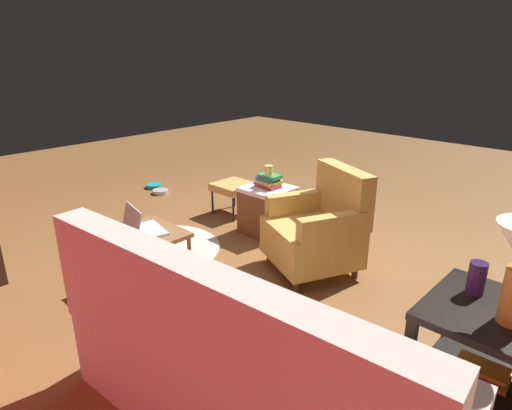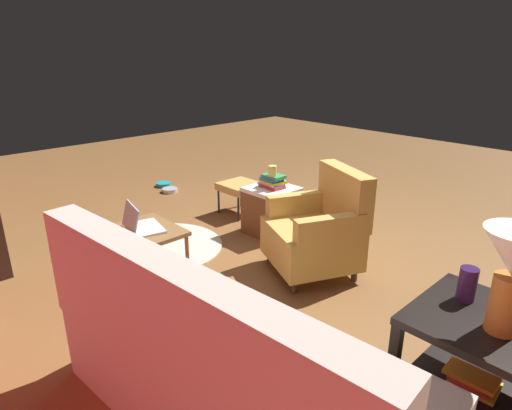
% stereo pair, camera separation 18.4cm
% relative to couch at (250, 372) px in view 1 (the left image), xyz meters
% --- Properties ---
extents(ground, '(12.00, 12.00, 0.00)m').
position_rel_couch_xyz_m(ground, '(1.19, -1.72, -0.33)').
color(ground, brown).
extents(couch, '(1.96, 1.00, 1.00)m').
position_rel_couch_xyz_m(couch, '(0.00, 0.00, 0.00)').
color(couch, beige).
rests_on(couch, ground).
extents(armchair, '(0.88, 0.89, 0.87)m').
position_rel_couch_xyz_m(armchair, '(0.73, -1.57, 0.04)').
color(armchair, tan).
rests_on(armchair, ground).
extents(side_table, '(0.64, 0.64, 0.55)m').
position_rel_couch_xyz_m(side_table, '(-0.77, -0.96, 0.04)').
color(side_table, black).
rests_on(side_table, ground).
extents(small_vase, '(0.09, 0.09, 0.18)m').
position_rel_couch_xyz_m(small_vase, '(-0.63, -1.06, 0.31)').
color(small_vase, '#33194C').
rests_on(small_vase, side_table).
extents(book_stack_shelf, '(0.27, 0.20, 0.07)m').
position_rel_couch_xyz_m(book_stack_shelf, '(-0.77, -0.96, -0.14)').
color(book_stack_shelf, gold).
rests_on(book_stack_shelf, side_table).
extents(laptop_desk, '(0.56, 0.44, 0.48)m').
position_rel_couch_xyz_m(laptop_desk, '(1.48, -0.43, 0.10)').
color(laptop_desk, olive).
rests_on(laptop_desk, ground).
extents(laptop, '(0.37, 0.32, 0.21)m').
position_rel_couch_xyz_m(laptop, '(1.49, -0.38, 0.20)').
color(laptop, silver).
rests_on(laptop, laptop_desk).
extents(wicker_hamper, '(0.45, 0.45, 0.48)m').
position_rel_couch_xyz_m(wicker_hamper, '(1.57, -1.87, -0.09)').
color(wicker_hamper, brown).
rests_on(wicker_hamper, ground).
extents(book_stack_hamper, '(0.26, 0.22, 0.13)m').
position_rel_couch_xyz_m(book_stack_hamper, '(1.56, -1.87, 0.22)').
color(book_stack_hamper, red).
rests_on(book_stack_hamper, wicker_hamper).
extents(yellow_mug, '(0.08, 0.08, 0.10)m').
position_rel_couch_xyz_m(yellow_mug, '(1.53, -1.84, 0.34)').
color(yellow_mug, '#D8D866').
rests_on(yellow_mug, book_stack_hamper).
extents(tv_remote, '(0.11, 0.17, 0.02)m').
position_rel_couch_xyz_m(tv_remote, '(1.67, -1.95, 0.17)').
color(tv_remote, '#262628').
rests_on(tv_remote, wicker_hamper).
extents(ottoman, '(0.40, 0.40, 0.36)m').
position_rel_couch_xyz_m(ottoman, '(2.20, -2.00, -0.02)').
color(ottoman, tan).
rests_on(ottoman, ground).
extents(circular_rug, '(1.14, 1.14, 0.01)m').
position_rel_couch_xyz_m(circular_rug, '(2.03, -0.86, -0.32)').
color(circular_rug, beige).
rests_on(circular_rug, ground).
extents(pet_bowl_steel, '(0.20, 0.20, 0.05)m').
position_rel_couch_xyz_m(pet_bowl_steel, '(3.42, -1.84, -0.30)').
color(pet_bowl_steel, silver).
rests_on(pet_bowl_steel, ground).
extents(pet_bowl_teal, '(0.20, 0.20, 0.05)m').
position_rel_couch_xyz_m(pet_bowl_teal, '(3.69, -1.92, -0.30)').
color(pet_bowl_teal, teal).
rests_on(pet_bowl_teal, ground).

